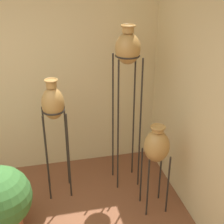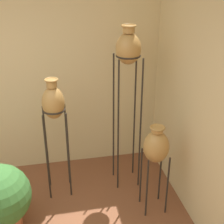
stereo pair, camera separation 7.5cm
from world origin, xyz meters
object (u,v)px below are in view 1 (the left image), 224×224
object	(u,v)px
vase_stand_tall	(128,55)
vase_stand_short	(157,147)
vase_stand_medium	(53,106)
potted_plant	(0,200)

from	to	relation	value
vase_stand_tall	vase_stand_short	xyz separation A→B (m)	(0.18, -0.56, -0.87)
vase_stand_medium	vase_stand_short	bearing A→B (deg)	-26.93
potted_plant	vase_stand_short	bearing A→B (deg)	0.26
vase_stand_medium	potted_plant	size ratio (longest dim) A/B	1.91
vase_stand_short	potted_plant	bearing A→B (deg)	-179.74
vase_stand_tall	vase_stand_medium	bearing A→B (deg)	-177.75
vase_stand_medium	potted_plant	distance (m)	1.11
vase_stand_medium	potted_plant	world-z (taller)	vase_stand_medium
vase_stand_tall	potted_plant	bearing A→B (deg)	-158.93
vase_stand_short	potted_plant	world-z (taller)	vase_stand_short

